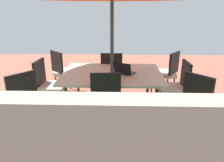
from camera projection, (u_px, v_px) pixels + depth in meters
ground_plane at (112, 112)px, 3.95m from camera, size 10.00×10.00×0.02m
dining_table at (112, 75)px, 3.71m from camera, size 1.72×1.27×0.76m
chair_southeast at (64, 70)px, 4.61m from camera, size 0.59×0.59×0.98m
chair_east at (49, 83)px, 3.80m from camera, size 0.47×0.46×0.98m
chair_west at (176, 85)px, 3.71m from camera, size 0.46×0.46×0.98m
chair_northwest at (190, 106)px, 2.93m from camera, size 0.59×0.58×0.98m
chair_south at (112, 72)px, 4.49m from camera, size 0.46×0.46×0.98m
chair_southwest at (167, 71)px, 4.52m from camera, size 0.58×0.58×0.98m
chair_northeast at (29, 104)px, 3.00m from camera, size 0.58×0.58×0.98m
chair_north at (106, 105)px, 2.96m from camera, size 0.47×0.48×0.98m
laptop at (124, 71)px, 3.61m from camera, size 0.40×0.37×0.21m
cup at (139, 76)px, 3.39m from camera, size 0.07×0.07×0.09m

